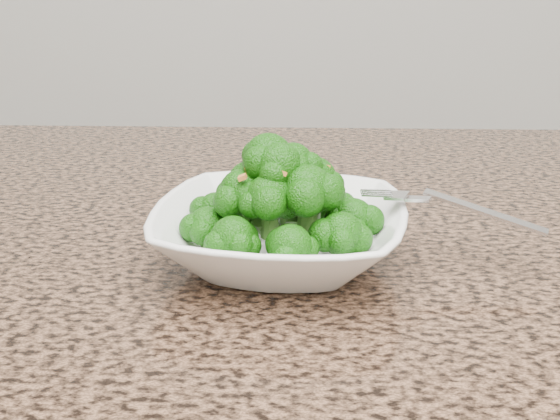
# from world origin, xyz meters

# --- Properties ---
(granite_counter) EXTENTS (1.64, 1.04, 0.03)m
(granite_counter) POSITION_xyz_m (0.00, 0.30, 0.89)
(granite_counter) COLOR brown
(granite_counter) RESTS_ON cabinet
(bowl) EXTENTS (0.24, 0.24, 0.05)m
(bowl) POSITION_xyz_m (0.02, 0.28, 0.93)
(bowl) COLOR white
(bowl) RESTS_ON granite_counter
(broccoli_pile) EXTENTS (0.19, 0.19, 0.07)m
(broccoli_pile) POSITION_xyz_m (0.02, 0.28, 0.99)
(broccoli_pile) COLOR #18640B
(broccoli_pile) RESTS_ON bowl
(garlic_topping) EXTENTS (0.12, 0.12, 0.01)m
(garlic_topping) POSITION_xyz_m (0.02, 0.28, 1.03)
(garlic_topping) COLOR orange
(garlic_topping) RESTS_ON broccoli_pile
(fork) EXTENTS (0.18, 0.09, 0.01)m
(fork) POSITION_xyz_m (0.14, 0.29, 0.96)
(fork) COLOR silver
(fork) RESTS_ON bowl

